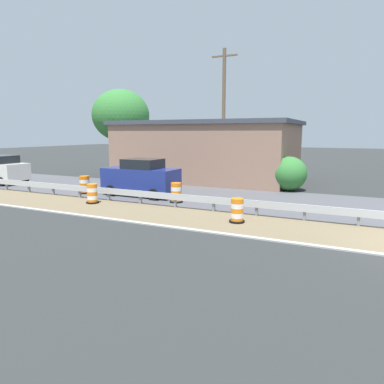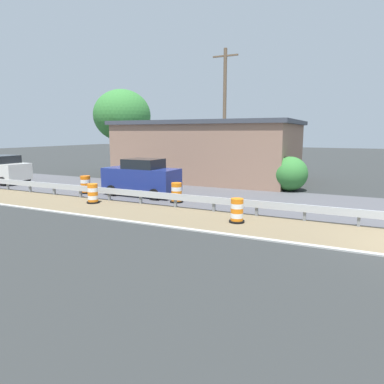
% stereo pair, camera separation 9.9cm
% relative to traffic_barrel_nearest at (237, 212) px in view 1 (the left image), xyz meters
% --- Properties ---
extents(guardrail_median, '(0.18, 45.67, 0.71)m').
position_rel_traffic_barrel_nearest_xyz_m(guardrail_median, '(1.44, -3.54, 0.06)').
color(guardrail_median, '#ADB2B7').
rests_on(guardrail_median, ground).
extents(traffic_barrel_nearest, '(0.65, 0.65, 1.01)m').
position_rel_traffic_barrel_nearest_xyz_m(traffic_barrel_nearest, '(0.00, 0.00, 0.00)').
color(traffic_barrel_nearest, orange).
rests_on(traffic_barrel_nearest, ground).
extents(traffic_barrel_close, '(0.71, 0.71, 1.06)m').
position_rel_traffic_barrel_nearest_xyz_m(traffic_barrel_close, '(2.66, 4.28, 0.02)').
color(traffic_barrel_close, orange).
rests_on(traffic_barrel_close, ground).
extents(traffic_barrel_mid, '(0.67, 0.67, 1.03)m').
position_rel_traffic_barrel_nearest_xyz_m(traffic_barrel_mid, '(0.56, 8.19, 0.01)').
color(traffic_barrel_mid, orange).
rests_on(traffic_barrel_mid, ground).
extents(traffic_barrel_far, '(0.74, 0.74, 1.08)m').
position_rel_traffic_barrel_nearest_xyz_m(traffic_barrel_far, '(2.74, 10.70, 0.03)').
color(traffic_barrel_far, orange).
rests_on(traffic_barrel_far, ground).
extents(car_lead_near_lane, '(2.14, 4.55, 2.19)m').
position_rel_traffic_barrel_nearest_xyz_m(car_lead_near_lane, '(3.59, 7.12, 0.64)').
color(car_lead_near_lane, navy).
rests_on(car_lead_near_lane, ground).
extents(car_lead_far_lane, '(2.25, 4.37, 2.05)m').
position_rel_traffic_barrel_nearest_xyz_m(car_lead_far_lane, '(3.49, 19.39, 0.57)').
color(car_lead_far_lane, silver).
rests_on(car_lead_far_lane, ground).
extents(roadside_shop_near, '(8.74, 13.83, 4.59)m').
position_rel_traffic_barrel_nearest_xyz_m(roadside_shop_near, '(12.52, 6.58, 1.85)').
color(roadside_shop_near, '#93705B').
rests_on(roadside_shop_near, ground).
extents(utility_pole_near, '(0.24, 1.80, 9.32)m').
position_rel_traffic_barrel_nearest_xyz_m(utility_pole_near, '(9.75, 4.27, 4.37)').
color(utility_pole_near, brown).
rests_on(utility_pole_near, ground).
extents(bush_roadside, '(2.24, 2.24, 2.20)m').
position_rel_traffic_barrel_nearest_xyz_m(bush_roadside, '(9.19, -0.46, 0.65)').
color(bush_roadside, '#337533').
rests_on(bush_roadside, ground).
extents(tree_roadside, '(4.97, 4.97, 7.43)m').
position_rel_traffic_barrel_nearest_xyz_m(tree_roadside, '(11.98, 14.68, 4.72)').
color(tree_roadside, '#4C3D2D').
rests_on(tree_roadside, ground).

